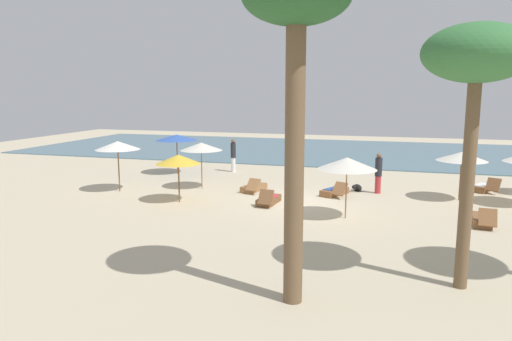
{
  "coord_description": "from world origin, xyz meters",
  "views": [
    {
      "loc": [
        4.1,
        -19.33,
        4.63
      ],
      "look_at": [
        -1.84,
        0.72,
        1.1
      ],
      "focal_mm": 33.67,
      "sensor_mm": 36.0,
      "label": 1
    }
  ],
  "objects_px": {
    "lounger_4": "(254,188)",
    "umbrella_3": "(177,138)",
    "umbrella_2": "(178,159)",
    "lounger_3": "(335,191)",
    "person_1": "(233,155)",
    "palm_3": "(296,20)",
    "umbrella_7": "(118,145)",
    "dog": "(357,188)",
    "umbrella_4": "(462,156)",
    "umbrella_0": "(201,147)",
    "lounger_0": "(268,200)",
    "person_0": "(378,173)",
    "lounger_2": "(484,187)",
    "lounger_5": "(482,220)",
    "umbrella_1": "(347,163)",
    "palm_2": "(477,61)"
  },
  "relations": [
    {
      "from": "palm_2",
      "to": "person_0",
      "type": "bearing_deg",
      "value": 102.9
    },
    {
      "from": "dog",
      "to": "umbrella_4",
      "type": "bearing_deg",
      "value": -7.87
    },
    {
      "from": "lounger_3",
      "to": "lounger_5",
      "type": "xyz_separation_m",
      "value": [
        5.51,
        -3.28,
        -0.01
      ]
    },
    {
      "from": "umbrella_7",
      "to": "palm_3",
      "type": "xyz_separation_m",
      "value": [
        10.14,
        -9.17,
        3.89
      ]
    },
    {
      "from": "lounger_0",
      "to": "palm_3",
      "type": "distance_m",
      "value": 10.84
    },
    {
      "from": "lounger_3",
      "to": "lounger_5",
      "type": "bearing_deg",
      "value": -30.75
    },
    {
      "from": "umbrella_3",
      "to": "dog",
      "type": "height_order",
      "value": "umbrella_3"
    },
    {
      "from": "lounger_5",
      "to": "palm_3",
      "type": "distance_m",
      "value": 10.99
    },
    {
      "from": "palm_2",
      "to": "lounger_0",
      "type": "bearing_deg",
      "value": 133.92
    },
    {
      "from": "lounger_2",
      "to": "dog",
      "type": "distance_m",
      "value": 5.86
    },
    {
      "from": "lounger_3",
      "to": "person_1",
      "type": "xyz_separation_m",
      "value": [
        -6.35,
        4.54,
        0.8
      ]
    },
    {
      "from": "lounger_2",
      "to": "palm_2",
      "type": "relative_size",
      "value": 0.29
    },
    {
      "from": "lounger_0",
      "to": "lounger_4",
      "type": "xyz_separation_m",
      "value": [
        -1.31,
        2.26,
        -0.01
      ]
    },
    {
      "from": "umbrella_1",
      "to": "umbrella_4",
      "type": "distance_m",
      "value": 6.11
    },
    {
      "from": "umbrella_7",
      "to": "lounger_5",
      "type": "relative_size",
      "value": 1.35
    },
    {
      "from": "umbrella_3",
      "to": "lounger_0",
      "type": "relative_size",
      "value": 1.32
    },
    {
      "from": "umbrella_3",
      "to": "person_0",
      "type": "bearing_deg",
      "value": -10.67
    },
    {
      "from": "lounger_5",
      "to": "palm_3",
      "type": "bearing_deg",
      "value": -122.65
    },
    {
      "from": "umbrella_0",
      "to": "lounger_0",
      "type": "bearing_deg",
      "value": -29.24
    },
    {
      "from": "umbrella_1",
      "to": "umbrella_4",
      "type": "relative_size",
      "value": 1.08
    },
    {
      "from": "lounger_3",
      "to": "lounger_4",
      "type": "xyz_separation_m",
      "value": [
        -3.7,
        -0.19,
        -0.01
      ]
    },
    {
      "from": "palm_3",
      "to": "person_0",
      "type": "bearing_deg",
      "value": 83.81
    },
    {
      "from": "person_1",
      "to": "palm_3",
      "type": "bearing_deg",
      "value": -66.41
    },
    {
      "from": "umbrella_0",
      "to": "lounger_5",
      "type": "distance_m",
      "value": 12.26
    },
    {
      "from": "umbrella_1",
      "to": "umbrella_7",
      "type": "relative_size",
      "value": 0.97
    },
    {
      "from": "lounger_0",
      "to": "lounger_2",
      "type": "xyz_separation_m",
      "value": [
        8.89,
        5.29,
        -0.0
      ]
    },
    {
      "from": "lounger_0",
      "to": "lounger_3",
      "type": "height_order",
      "value": "lounger_0"
    },
    {
      "from": "umbrella_3",
      "to": "person_1",
      "type": "height_order",
      "value": "umbrella_3"
    },
    {
      "from": "umbrella_2",
      "to": "person_1",
      "type": "xyz_separation_m",
      "value": [
        -0.28,
        7.67,
        -0.82
      ]
    },
    {
      "from": "umbrella_2",
      "to": "lounger_4",
      "type": "xyz_separation_m",
      "value": [
        2.36,
        2.94,
        -1.63
      ]
    },
    {
      "from": "person_1",
      "to": "dog",
      "type": "distance_m",
      "value": 8.01
    },
    {
      "from": "umbrella_2",
      "to": "lounger_0",
      "type": "relative_size",
      "value": 1.17
    },
    {
      "from": "umbrella_1",
      "to": "lounger_0",
      "type": "xyz_separation_m",
      "value": [
        -3.26,
        1.31,
        -1.85
      ]
    },
    {
      "from": "lounger_2",
      "to": "person_0",
      "type": "height_order",
      "value": "person_0"
    },
    {
      "from": "umbrella_7",
      "to": "umbrella_3",
      "type": "bearing_deg",
      "value": 84.0
    },
    {
      "from": "umbrella_0",
      "to": "lounger_4",
      "type": "relative_size",
      "value": 1.23
    },
    {
      "from": "lounger_4",
      "to": "umbrella_3",
      "type": "bearing_deg",
      "value": 149.14
    },
    {
      "from": "umbrella_0",
      "to": "palm_3",
      "type": "bearing_deg",
      "value": -58.13
    },
    {
      "from": "lounger_5",
      "to": "dog",
      "type": "height_order",
      "value": "lounger_5"
    },
    {
      "from": "umbrella_7",
      "to": "umbrella_0",
      "type": "bearing_deg",
      "value": 25.89
    },
    {
      "from": "umbrella_2",
      "to": "umbrella_3",
      "type": "relative_size",
      "value": 0.88
    },
    {
      "from": "lounger_2",
      "to": "palm_2",
      "type": "height_order",
      "value": "palm_2"
    },
    {
      "from": "lounger_0",
      "to": "person_0",
      "type": "bearing_deg",
      "value": 39.32
    },
    {
      "from": "umbrella_1",
      "to": "lounger_5",
      "type": "relative_size",
      "value": 1.3
    },
    {
      "from": "palm_2",
      "to": "dog",
      "type": "relative_size",
      "value": 8.78
    },
    {
      "from": "umbrella_1",
      "to": "lounger_2",
      "type": "height_order",
      "value": "umbrella_1"
    },
    {
      "from": "umbrella_2",
      "to": "umbrella_7",
      "type": "bearing_deg",
      "value": 161.76
    },
    {
      "from": "umbrella_1",
      "to": "lounger_4",
      "type": "bearing_deg",
      "value": 141.99
    },
    {
      "from": "umbrella_3",
      "to": "lounger_0",
      "type": "distance_m",
      "value": 8.88
    },
    {
      "from": "palm_3",
      "to": "dog",
      "type": "relative_size",
      "value": 10.29
    }
  ]
}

